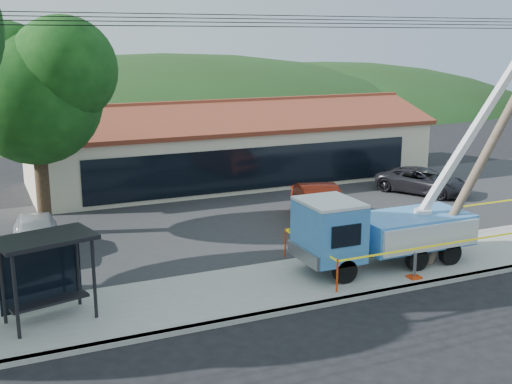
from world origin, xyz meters
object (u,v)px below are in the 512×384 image
object	(u,v)px
bus_shelter	(45,258)
car_dark	(422,195)
car_silver	(38,256)
leaning_pole	(500,128)
utility_truck	(382,226)
car_red	(320,223)

from	to	relation	value
bus_shelter	car_dark	xyz separation A→B (m)	(19.74, 8.21, -2.00)
car_dark	car_silver	bearing A→B (deg)	156.95
bus_shelter	leaning_pole	bearing A→B (deg)	-16.19
utility_truck	bus_shelter	bearing A→B (deg)	179.32
utility_truck	bus_shelter	world-z (taller)	utility_truck
leaning_pole	car_red	distance (m)	8.89
leaning_pole	bus_shelter	size ratio (longest dim) A/B	3.01
leaning_pole	car_dark	xyz separation A→B (m)	(3.93, 8.95, -4.90)
utility_truck	car_red	bearing A→B (deg)	81.71
leaning_pole	car_red	size ratio (longest dim) A/B	1.83
utility_truck	leaning_pole	bearing A→B (deg)	-7.78
car_silver	car_dark	bearing A→B (deg)	9.58
leaning_pole	car_silver	xyz separation A→B (m)	(-15.52, 7.03, -4.90)
leaning_pole	car_dark	world-z (taller)	leaning_pole
utility_truck	leaning_pole	world-z (taller)	utility_truck
bus_shelter	car_silver	world-z (taller)	bus_shelter
leaning_pole	car_silver	world-z (taller)	leaning_pole
utility_truck	car_dark	world-z (taller)	utility_truck
leaning_pole	car_dark	bearing A→B (deg)	66.31
leaning_pole	bus_shelter	distance (m)	16.09
utility_truck	leaning_pole	distance (m)	5.60
bus_shelter	car_red	xyz separation A→B (m)	(12.20, 5.74, -2.00)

